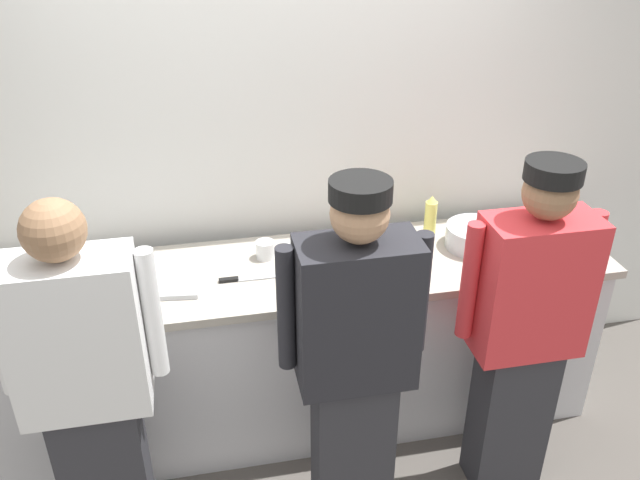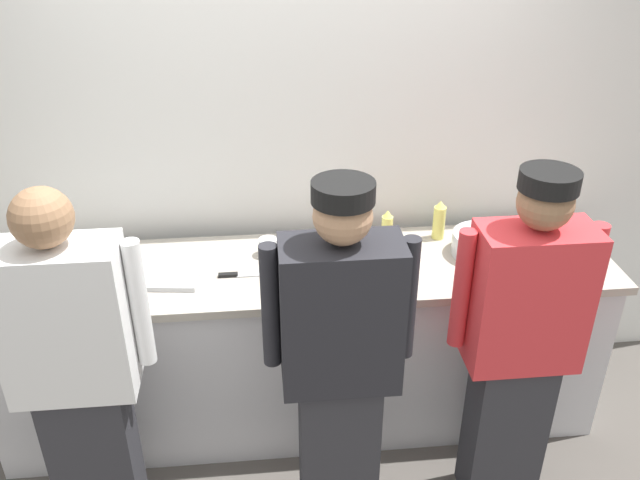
# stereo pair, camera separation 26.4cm
# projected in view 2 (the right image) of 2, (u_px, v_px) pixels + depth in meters

# --- Properties ---
(ground_plane) EXTENTS (9.00, 9.00, 0.00)m
(ground_plane) POSITION_uv_depth(u_px,v_px,m) (310.00, 463.00, 3.29)
(ground_plane) COLOR #514C47
(wall_back) EXTENTS (4.71, 0.10, 2.94)m
(wall_back) POSITION_uv_depth(u_px,v_px,m) (293.00, 125.00, 3.30)
(wall_back) COLOR silver
(wall_back) RESTS_ON ground
(prep_counter) EXTENTS (3.00, 0.68, 0.93)m
(prep_counter) POSITION_uv_depth(u_px,v_px,m) (303.00, 344.00, 3.37)
(prep_counter) COLOR silver
(prep_counter) RESTS_ON ground
(chef_near_left) EXTENTS (0.61, 0.24, 1.65)m
(chef_near_left) POSITION_uv_depth(u_px,v_px,m) (77.00, 372.00, 2.56)
(chef_near_left) COLOR #2D2D33
(chef_near_left) RESTS_ON ground
(chef_center) EXTENTS (0.60, 0.24, 1.65)m
(chef_center) POSITION_uv_depth(u_px,v_px,m) (340.00, 360.00, 2.61)
(chef_center) COLOR #2D2D33
(chef_center) RESTS_ON ground
(chef_far_right) EXTENTS (0.59, 0.24, 1.63)m
(chef_far_right) POSITION_uv_depth(u_px,v_px,m) (520.00, 341.00, 2.74)
(chef_far_right) COLOR #2D2D33
(chef_far_right) RESTS_ON ground
(plate_stack_front) EXTENTS (0.23, 0.23, 0.07)m
(plate_stack_front) POSITION_uv_depth(u_px,v_px,m) (55.00, 273.00, 3.03)
(plate_stack_front) COLOR white
(plate_stack_front) RESTS_ON prep_counter
(plate_stack_rear) EXTENTS (0.20, 0.20, 0.06)m
(plate_stack_rear) POSITION_uv_depth(u_px,v_px,m) (306.00, 252.00, 3.21)
(plate_stack_rear) COLOR white
(plate_stack_rear) RESTS_ON prep_counter
(mixing_bowl_steel) EXTENTS (0.30, 0.30, 0.11)m
(mixing_bowl_steel) POSITION_uv_depth(u_px,v_px,m) (483.00, 244.00, 3.22)
(mixing_bowl_steel) COLOR #B7BABF
(mixing_bowl_steel) RESTS_ON prep_counter
(sheet_tray) EXTENTS (0.51, 0.39, 0.02)m
(sheet_tray) POSITION_uv_depth(u_px,v_px,m) (151.00, 270.00, 3.09)
(sheet_tray) COLOR #B7BABF
(sheet_tray) RESTS_ON prep_counter
(squeeze_bottle_primary) EXTENTS (0.06, 0.06, 0.20)m
(squeeze_bottle_primary) POSITION_uv_depth(u_px,v_px,m) (387.00, 229.00, 3.27)
(squeeze_bottle_primary) COLOR #E5E066
(squeeze_bottle_primary) RESTS_ON prep_counter
(squeeze_bottle_secondary) EXTENTS (0.06, 0.06, 0.21)m
(squeeze_bottle_secondary) POSITION_uv_depth(u_px,v_px,m) (439.00, 220.00, 3.35)
(squeeze_bottle_secondary) COLOR #E5E066
(squeeze_bottle_secondary) RESTS_ON prep_counter
(ramekin_red_sauce) EXTENTS (0.09, 0.09, 0.04)m
(ramekin_red_sauce) POSITION_uv_depth(u_px,v_px,m) (395.00, 271.00, 3.07)
(ramekin_red_sauce) COLOR white
(ramekin_red_sauce) RESTS_ON prep_counter
(ramekin_yellow_sauce) EXTENTS (0.08, 0.08, 0.04)m
(ramekin_yellow_sauce) POSITION_uv_depth(u_px,v_px,m) (541.00, 241.00, 3.31)
(ramekin_yellow_sauce) COLOR white
(ramekin_yellow_sauce) RESTS_ON prep_counter
(ramekin_green_sauce) EXTENTS (0.08, 0.08, 0.05)m
(ramekin_green_sauce) POSITION_uv_depth(u_px,v_px,m) (339.00, 246.00, 3.27)
(ramekin_green_sauce) COLOR white
(ramekin_green_sauce) RESTS_ON prep_counter
(ramekin_orange_sauce) EXTENTS (0.10, 0.10, 0.04)m
(ramekin_orange_sauce) POSITION_uv_depth(u_px,v_px,m) (540.00, 259.00, 3.17)
(ramekin_orange_sauce) COLOR white
(ramekin_orange_sauce) RESTS_ON prep_counter
(deli_cup) EXTENTS (0.09, 0.09, 0.09)m
(deli_cup) POSITION_uv_depth(u_px,v_px,m) (268.00, 247.00, 3.22)
(deli_cup) COLOR white
(deli_cup) RESTS_ON prep_counter
(chefs_knife) EXTENTS (0.27, 0.03, 0.02)m
(chefs_knife) POSITION_uv_depth(u_px,v_px,m) (243.00, 275.00, 3.07)
(chefs_knife) COLOR #B7BABF
(chefs_knife) RESTS_ON prep_counter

